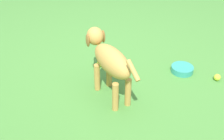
# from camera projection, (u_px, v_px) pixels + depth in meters

# --- Properties ---
(ground) EXTENTS (14.00, 14.00, 0.00)m
(ground) POSITION_uv_depth(u_px,v_px,m) (108.00, 77.00, 2.68)
(ground) COLOR #478438
(dog) EXTENTS (0.80, 0.30, 0.55)m
(dog) POSITION_uv_depth(u_px,v_px,m) (109.00, 59.00, 2.27)
(dog) COLOR #C69347
(dog) RESTS_ON ground
(tennis_ball_0) EXTENTS (0.07, 0.07, 0.07)m
(tennis_ball_0) POSITION_uv_depth(u_px,v_px,m) (100.00, 64.00, 2.83)
(tennis_ball_0) COLOR #D4E333
(tennis_ball_0) RESTS_ON ground
(tennis_ball_1) EXTENTS (0.07, 0.07, 0.07)m
(tennis_ball_1) POSITION_uv_depth(u_px,v_px,m) (217.00, 77.00, 2.62)
(tennis_ball_1) COLOR #BFD334
(tennis_ball_1) RESTS_ON ground
(water_bowl) EXTENTS (0.22, 0.22, 0.06)m
(water_bowl) POSITION_uv_depth(u_px,v_px,m) (182.00, 69.00, 2.75)
(water_bowl) COLOR teal
(water_bowl) RESTS_ON ground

